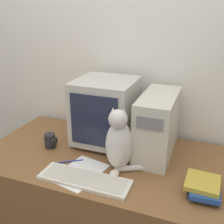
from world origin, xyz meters
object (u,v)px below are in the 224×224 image
object	(u,v)px
crt_monitor	(106,111)
computer_tower	(157,125)
mug	(50,141)
pen	(70,161)
book_stack	(204,187)
cat	(119,144)
keyboard	(84,179)

from	to	relation	value
crt_monitor	computer_tower	distance (m)	0.35
crt_monitor	mug	xyz separation A→B (m)	(-0.31, -0.20, -0.18)
pen	mug	bearing A→B (deg)	151.01
crt_monitor	pen	size ratio (longest dim) A/B	3.19
crt_monitor	book_stack	distance (m)	0.75
crt_monitor	book_stack	size ratio (longest dim) A/B	2.06
crt_monitor	pen	bearing A→B (deg)	-108.65
computer_tower	book_stack	xyz separation A→B (m)	(0.30, -0.31, -0.15)
mug	computer_tower	bearing A→B (deg)	15.29
cat	book_stack	xyz separation A→B (m)	(0.46, -0.06, -0.12)
book_stack	mug	bearing A→B (deg)	172.37
keyboard	pen	bearing A→B (deg)	140.75
cat	mug	size ratio (longest dim) A/B	4.01
mug	crt_monitor	bearing A→B (deg)	32.62
keyboard	mug	xyz separation A→B (m)	(-0.37, 0.25, 0.04)
crt_monitor	computer_tower	bearing A→B (deg)	-3.11
crt_monitor	computer_tower	world-z (taller)	crt_monitor
crt_monitor	keyboard	distance (m)	0.50
keyboard	cat	bearing A→B (deg)	54.14
book_stack	mug	size ratio (longest dim) A/B	2.25
computer_tower	cat	world-z (taller)	computer_tower
book_stack	pen	size ratio (longest dim) A/B	1.55
keyboard	pen	world-z (taller)	keyboard
keyboard	crt_monitor	bearing A→B (deg)	97.52
pen	crt_monitor	bearing A→B (deg)	71.35
computer_tower	book_stack	bearing A→B (deg)	-45.63
cat	mug	distance (m)	0.52
cat	pen	xyz separation A→B (m)	(-0.29, -0.04, -0.15)
mug	keyboard	bearing A→B (deg)	-33.86
computer_tower	book_stack	size ratio (longest dim) A/B	2.21
crt_monitor	cat	xyz separation A→B (m)	(0.19, -0.27, -0.07)
computer_tower	cat	xyz separation A→B (m)	(-0.16, -0.25, -0.03)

